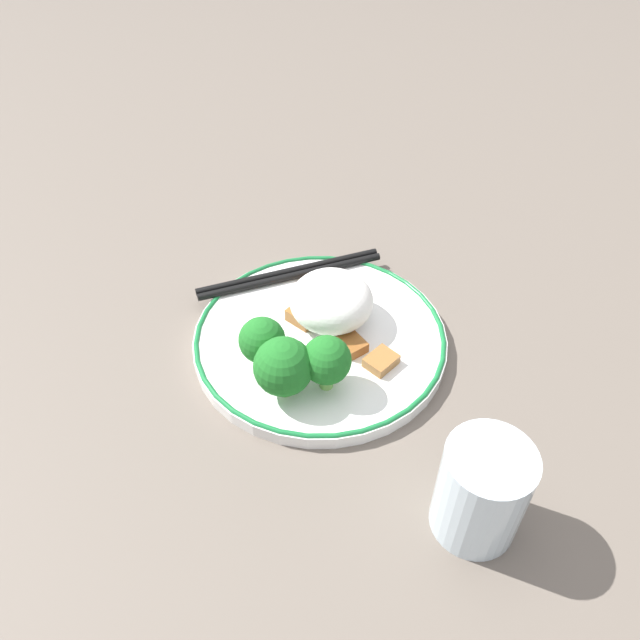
{
  "coord_description": "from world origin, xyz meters",
  "views": [
    {
      "loc": [
        -0.2,
        0.38,
        0.45
      ],
      "look_at": [
        0.0,
        0.0,
        0.03
      ],
      "focal_mm": 35.0,
      "sensor_mm": 36.0,
      "label": 1
    }
  ],
  "objects_px": {
    "plate": "(320,338)",
    "drinking_glass": "(481,491)",
    "chopsticks": "(290,274)",
    "broccoli_back_center": "(283,367)",
    "broccoli_back_left": "(262,341)",
    "broccoli_back_right": "(327,361)"
  },
  "relations": [
    {
      "from": "drinking_glass",
      "to": "broccoli_back_right",
      "type": "bearing_deg",
      "value": -20.42
    },
    {
      "from": "plate",
      "to": "chopsticks",
      "type": "distance_m",
      "value": 0.09
    },
    {
      "from": "chopsticks",
      "to": "plate",
      "type": "bearing_deg",
      "value": 137.66
    },
    {
      "from": "plate",
      "to": "broccoli_back_center",
      "type": "relative_size",
      "value": 4.14
    },
    {
      "from": "broccoli_back_left",
      "to": "broccoli_back_right",
      "type": "bearing_deg",
      "value": -176.02
    },
    {
      "from": "chopsticks",
      "to": "broccoli_back_left",
      "type": "bearing_deg",
      "value": 108.78
    },
    {
      "from": "broccoli_back_center",
      "to": "plate",
      "type": "bearing_deg",
      "value": -86.09
    },
    {
      "from": "broccoli_back_right",
      "to": "broccoli_back_center",
      "type": "bearing_deg",
      "value": 38.04
    },
    {
      "from": "broccoli_back_center",
      "to": "broccoli_back_right",
      "type": "distance_m",
      "value": 0.04
    },
    {
      "from": "broccoli_back_left",
      "to": "chopsticks",
      "type": "bearing_deg",
      "value": -71.22
    },
    {
      "from": "broccoli_back_left",
      "to": "broccoli_back_right",
      "type": "distance_m",
      "value": 0.06
    },
    {
      "from": "chopsticks",
      "to": "broccoli_back_center",
      "type": "bearing_deg",
      "value": 117.87
    },
    {
      "from": "plate",
      "to": "broccoli_back_center",
      "type": "distance_m",
      "value": 0.09
    },
    {
      "from": "plate",
      "to": "drinking_glass",
      "type": "height_order",
      "value": "drinking_glass"
    },
    {
      "from": "plate",
      "to": "drinking_glass",
      "type": "bearing_deg",
      "value": 149.5
    },
    {
      "from": "broccoli_back_center",
      "to": "drinking_glass",
      "type": "distance_m",
      "value": 0.19
    },
    {
      "from": "broccoli_back_center",
      "to": "drinking_glass",
      "type": "height_order",
      "value": "drinking_glass"
    },
    {
      "from": "broccoli_back_left",
      "to": "broccoli_back_center",
      "type": "bearing_deg",
      "value": 150.23
    },
    {
      "from": "broccoli_back_center",
      "to": "drinking_glass",
      "type": "xyz_separation_m",
      "value": [
        -0.19,
        0.04,
        -0.0
      ]
    },
    {
      "from": "drinking_glass",
      "to": "plate",
      "type": "bearing_deg",
      "value": -30.5
    },
    {
      "from": "chopsticks",
      "to": "drinking_glass",
      "type": "distance_m",
      "value": 0.32
    },
    {
      "from": "plate",
      "to": "broccoli_back_left",
      "type": "height_order",
      "value": "broccoli_back_left"
    }
  ]
}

